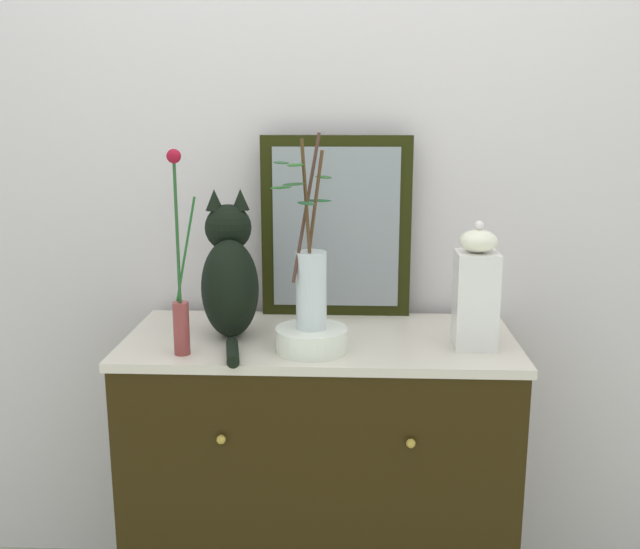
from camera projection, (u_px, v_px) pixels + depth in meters
name	position (u px, v px, depth m)	size (l,w,h in m)	color
wall_back	(325.00, 181.00, 2.27)	(4.40, 0.08, 2.60)	silver
sideboard	(320.00, 480.00, 2.14)	(1.09, 0.52, 0.89)	black
mirror_leaning	(336.00, 227.00, 2.20)	(0.46, 0.03, 0.55)	black
cat_sitting	(230.00, 276.00, 2.03)	(0.20, 0.41, 0.41)	black
vase_slim_green	(180.00, 296.00, 1.86)	(0.07, 0.04, 0.53)	brown
bowl_porcelain	(311.00, 339.00, 1.91)	(0.19, 0.19, 0.06)	white
vase_glass_clear	(310.00, 279.00, 1.88)	(0.18, 0.19, 0.51)	silver
jar_lidded_porcelain	(476.00, 291.00, 1.92)	(0.11, 0.11, 0.34)	white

